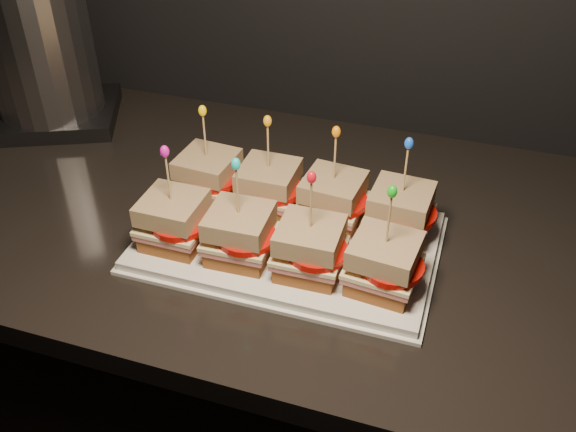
% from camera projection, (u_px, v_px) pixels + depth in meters
% --- Properties ---
extents(cabinet, '(2.59, 0.62, 0.88)m').
position_uv_depth(cabinet, '(281.00, 407.00, 1.27)').
color(cabinet, black).
rests_on(cabinet, ground).
extents(granite_slab, '(2.63, 0.66, 0.04)m').
position_uv_depth(granite_slab, '(279.00, 223.00, 1.00)').
color(granite_slab, black).
rests_on(granite_slab, cabinet).
extents(platter, '(0.41, 0.25, 0.02)m').
position_uv_depth(platter, '(288.00, 242.00, 0.92)').
color(platter, white).
rests_on(platter, granite_slab).
extents(platter_rim, '(0.42, 0.27, 0.01)m').
position_uv_depth(platter_rim, '(288.00, 245.00, 0.92)').
color(platter_rim, white).
rests_on(platter_rim, granite_slab).
extents(sandwich_0_bread_bot, '(0.09, 0.09, 0.02)m').
position_uv_depth(sandwich_0_bread_bot, '(209.00, 190.00, 0.99)').
color(sandwich_0_bread_bot, brown).
rests_on(sandwich_0_bread_bot, platter).
extents(sandwich_0_ham, '(0.09, 0.09, 0.01)m').
position_uv_depth(sandwich_0_ham, '(209.00, 182.00, 0.98)').
color(sandwich_0_ham, '#B64D4D').
rests_on(sandwich_0_ham, sandwich_0_bread_bot).
extents(sandwich_0_cheese, '(0.10, 0.09, 0.01)m').
position_uv_depth(sandwich_0_cheese, '(208.00, 178.00, 0.98)').
color(sandwich_0_cheese, '#F7E5A1').
rests_on(sandwich_0_cheese, sandwich_0_ham).
extents(sandwich_0_tomato, '(0.08, 0.08, 0.01)m').
position_uv_depth(sandwich_0_tomato, '(214.00, 178.00, 0.96)').
color(sandwich_0_tomato, '#BC0E06').
rests_on(sandwich_0_tomato, sandwich_0_cheese).
extents(sandwich_0_bread_top, '(0.09, 0.09, 0.03)m').
position_uv_depth(sandwich_0_bread_top, '(207.00, 164.00, 0.96)').
color(sandwich_0_bread_top, '#5D3713').
rests_on(sandwich_0_bread_top, sandwich_0_tomato).
extents(sandwich_0_pick, '(0.00, 0.00, 0.09)m').
position_uv_depth(sandwich_0_pick, '(205.00, 138.00, 0.94)').
color(sandwich_0_pick, tan).
rests_on(sandwich_0_pick, sandwich_0_bread_top).
extents(sandwich_0_frill, '(0.01, 0.01, 0.02)m').
position_uv_depth(sandwich_0_frill, '(202.00, 111.00, 0.91)').
color(sandwich_0_frill, yellow).
rests_on(sandwich_0_frill, sandwich_0_pick).
extents(sandwich_1_bread_bot, '(0.08, 0.08, 0.02)m').
position_uv_depth(sandwich_1_bread_bot, '(269.00, 202.00, 0.97)').
color(sandwich_1_bread_bot, brown).
rests_on(sandwich_1_bread_bot, platter).
extents(sandwich_1_ham, '(0.09, 0.08, 0.01)m').
position_uv_depth(sandwich_1_ham, '(269.00, 193.00, 0.96)').
color(sandwich_1_ham, '#B64D4D').
rests_on(sandwich_1_ham, sandwich_1_bread_bot).
extents(sandwich_1_cheese, '(0.09, 0.09, 0.01)m').
position_uv_depth(sandwich_1_cheese, '(269.00, 190.00, 0.95)').
color(sandwich_1_cheese, '#F7E5A1').
rests_on(sandwich_1_cheese, sandwich_1_ham).
extents(sandwich_1_tomato, '(0.08, 0.08, 0.01)m').
position_uv_depth(sandwich_1_tomato, '(275.00, 189.00, 0.94)').
color(sandwich_1_tomato, '#BC0E06').
rests_on(sandwich_1_tomato, sandwich_1_cheese).
extents(sandwich_1_bread_top, '(0.08, 0.08, 0.03)m').
position_uv_depth(sandwich_1_bread_top, '(269.00, 175.00, 0.94)').
color(sandwich_1_bread_top, '#5D3713').
rests_on(sandwich_1_bread_top, sandwich_1_tomato).
extents(sandwich_1_pick, '(0.00, 0.00, 0.09)m').
position_uv_depth(sandwich_1_pick, '(268.00, 149.00, 0.91)').
color(sandwich_1_pick, tan).
rests_on(sandwich_1_pick, sandwich_1_bread_top).
extents(sandwich_1_frill, '(0.01, 0.01, 0.02)m').
position_uv_depth(sandwich_1_frill, '(267.00, 121.00, 0.88)').
color(sandwich_1_frill, orange).
rests_on(sandwich_1_frill, sandwich_1_pick).
extents(sandwich_2_bread_bot, '(0.09, 0.09, 0.02)m').
position_uv_depth(sandwich_2_bread_bot, '(332.00, 214.00, 0.94)').
color(sandwich_2_bread_bot, brown).
rests_on(sandwich_2_bread_bot, platter).
extents(sandwich_2_ham, '(0.10, 0.09, 0.01)m').
position_uv_depth(sandwich_2_ham, '(332.00, 205.00, 0.93)').
color(sandwich_2_ham, '#B64D4D').
rests_on(sandwich_2_ham, sandwich_2_bread_bot).
extents(sandwich_2_cheese, '(0.10, 0.09, 0.01)m').
position_uv_depth(sandwich_2_cheese, '(333.00, 201.00, 0.93)').
color(sandwich_2_cheese, '#F7E5A1').
rests_on(sandwich_2_cheese, sandwich_2_ham).
extents(sandwich_2_tomato, '(0.08, 0.08, 0.01)m').
position_uv_depth(sandwich_2_tomato, '(340.00, 201.00, 0.92)').
color(sandwich_2_tomato, '#BC0E06').
rests_on(sandwich_2_tomato, sandwich_2_cheese).
extents(sandwich_2_bread_top, '(0.09, 0.09, 0.03)m').
position_uv_depth(sandwich_2_bread_top, '(333.00, 187.00, 0.91)').
color(sandwich_2_bread_top, '#5D3713').
rests_on(sandwich_2_bread_top, sandwich_2_tomato).
extents(sandwich_2_pick, '(0.00, 0.00, 0.09)m').
position_uv_depth(sandwich_2_pick, '(335.00, 160.00, 0.89)').
color(sandwich_2_pick, tan).
rests_on(sandwich_2_pick, sandwich_2_bread_top).
extents(sandwich_2_frill, '(0.01, 0.01, 0.02)m').
position_uv_depth(sandwich_2_frill, '(336.00, 132.00, 0.86)').
color(sandwich_2_frill, orange).
rests_on(sandwich_2_frill, sandwich_2_pick).
extents(sandwich_3_bread_bot, '(0.08, 0.08, 0.02)m').
position_uv_depth(sandwich_3_bread_bot, '(398.00, 226.00, 0.92)').
color(sandwich_3_bread_bot, brown).
rests_on(sandwich_3_bread_bot, platter).
extents(sandwich_3_ham, '(0.09, 0.09, 0.01)m').
position_uv_depth(sandwich_3_ham, '(399.00, 218.00, 0.91)').
color(sandwich_3_ham, '#B64D4D').
rests_on(sandwich_3_ham, sandwich_3_bread_bot).
extents(sandwich_3_cheese, '(0.09, 0.09, 0.01)m').
position_uv_depth(sandwich_3_cheese, '(400.00, 214.00, 0.90)').
color(sandwich_3_cheese, '#F7E5A1').
rests_on(sandwich_3_cheese, sandwich_3_ham).
extents(sandwich_3_tomato, '(0.08, 0.08, 0.01)m').
position_uv_depth(sandwich_3_tomato, '(408.00, 214.00, 0.89)').
color(sandwich_3_tomato, '#BC0E06').
rests_on(sandwich_3_tomato, sandwich_3_cheese).
extents(sandwich_3_bread_top, '(0.09, 0.09, 0.03)m').
position_uv_depth(sandwich_3_bread_top, '(402.00, 199.00, 0.89)').
color(sandwich_3_bread_top, '#5D3713').
rests_on(sandwich_3_bread_top, sandwich_3_tomato).
extents(sandwich_3_pick, '(0.00, 0.00, 0.09)m').
position_uv_depth(sandwich_3_pick, '(405.00, 172.00, 0.86)').
color(sandwich_3_pick, tan).
rests_on(sandwich_3_pick, sandwich_3_bread_top).
extents(sandwich_3_frill, '(0.01, 0.01, 0.02)m').
position_uv_depth(sandwich_3_frill, '(409.00, 143.00, 0.84)').
color(sandwich_3_frill, blue).
rests_on(sandwich_3_frill, sandwich_3_pick).
extents(sandwich_4_bread_bot, '(0.08, 0.08, 0.02)m').
position_uv_depth(sandwich_4_bread_bot, '(176.00, 235.00, 0.90)').
color(sandwich_4_bread_bot, brown).
rests_on(sandwich_4_bread_bot, platter).
extents(sandwich_4_ham, '(0.09, 0.09, 0.01)m').
position_uv_depth(sandwich_4_ham, '(175.00, 227.00, 0.89)').
color(sandwich_4_ham, '#B64D4D').
rests_on(sandwich_4_ham, sandwich_4_bread_bot).
extents(sandwich_4_cheese, '(0.09, 0.09, 0.01)m').
position_uv_depth(sandwich_4_cheese, '(174.00, 223.00, 0.89)').
color(sandwich_4_cheese, '#F7E5A1').
rests_on(sandwich_4_cheese, sandwich_4_ham).
extents(sandwich_4_tomato, '(0.08, 0.08, 0.01)m').
position_uv_depth(sandwich_4_tomato, '(180.00, 222.00, 0.88)').
color(sandwich_4_tomato, '#BC0E06').
rests_on(sandwich_4_tomato, sandwich_4_cheese).
extents(sandwich_4_bread_top, '(0.08, 0.08, 0.03)m').
position_uv_depth(sandwich_4_bread_top, '(172.00, 208.00, 0.87)').
color(sandwich_4_bread_top, '#5D3713').
rests_on(sandwich_4_bread_top, sandwich_4_tomato).
extents(sandwich_4_pick, '(0.00, 0.00, 0.09)m').
position_uv_depth(sandwich_4_pick, '(169.00, 181.00, 0.85)').
color(sandwich_4_pick, tan).
rests_on(sandwich_4_pick, sandwich_4_bread_top).
extents(sandwich_4_frill, '(0.01, 0.01, 0.02)m').
position_uv_depth(sandwich_4_frill, '(165.00, 151.00, 0.82)').
color(sandwich_4_frill, '#D31199').
rests_on(sandwich_4_frill, sandwich_4_pick).
extents(sandwich_5_bread_bot, '(0.08, 0.08, 0.02)m').
position_uv_depth(sandwich_5_bread_bot, '(241.00, 249.00, 0.88)').
color(sandwich_5_bread_bot, brown).
rests_on(sandwich_5_bread_bot, platter).
extents(sandwich_5_ham, '(0.09, 0.09, 0.01)m').
position_uv_depth(sandwich_5_ham, '(240.00, 240.00, 0.87)').
color(sandwich_5_ham, '#B64D4D').
rests_on(sandwich_5_ham, sandwich_5_bread_bot).
extents(sandwich_5_cheese, '(0.09, 0.09, 0.01)m').
position_uv_depth(sandwich_5_cheese, '(240.00, 236.00, 0.86)').
color(sandwich_5_cheese, '#F7E5A1').
rests_on(sandwich_5_cheese, sandwich_5_ham).
extents(sandwich_5_tomato, '(0.08, 0.08, 0.01)m').
position_uv_depth(sandwich_5_tomato, '(246.00, 236.00, 0.85)').
color(sandwich_5_tomato, '#BC0E06').
rests_on(sandwich_5_tomato, sandwich_5_cheese).
extents(sandwich_5_bread_top, '(0.08, 0.08, 0.03)m').
position_uv_depth(sandwich_5_bread_top, '(239.00, 221.00, 0.85)').
color(sandwich_5_bread_top, '#5D3713').
rests_on(sandwich_5_bread_top, sandwich_5_tomato).
extents(sandwich_5_pick, '(0.00, 0.00, 0.09)m').
position_uv_depth(sandwich_5_pick, '(238.00, 194.00, 0.82)').
color(sandwich_5_pick, tan).
rests_on(sandwich_5_pick, sandwich_5_bread_top).
extents(sandwich_5_frill, '(0.01, 0.01, 0.02)m').
position_uv_depth(sandwich_5_frill, '(236.00, 164.00, 0.79)').
color(sandwich_5_frill, '#14C6BF').
rests_on(sandwich_5_frill, sandwich_5_pick).
extents(sandwich_6_bread_bot, '(0.08, 0.08, 0.02)m').
position_uv_depth(sandwich_6_bread_bot, '(309.00, 263.00, 0.85)').
color(sandwich_6_bread_bot, brown).
rests_on(sandwich_6_bread_bot, platter).
extents(sandwich_6_ham, '(0.09, 0.09, 0.01)m').
position_uv_depth(sandwich_6_ham, '(310.00, 255.00, 0.84)').
color(sandwich_6_ham, '#B64D4D').
rests_on(sandwich_6_ham, sandwich_6_bread_bot).
extents(sandwich_6_cheese, '(0.09, 0.09, 0.01)m').
position_uv_depth(sandwich_6_cheese, '(310.00, 251.00, 0.84)').
color(sandwich_6_cheese, '#F7E5A1').
rests_on(sandwich_6_cheese, sandwich_6_ham).
extents(sandwich_6_tomato, '(0.08, 0.08, 0.01)m').
position_uv_depth(sandwich_6_tomato, '(317.00, 251.00, 0.83)').
color(sandwich_6_tomato, '#BC0E06').
rests_on(sandwich_6_tomato, sandwich_6_cheese).
extents(sandwich_6_bread_top, '(0.08, 0.08, 0.03)m').
position_uv_depth(sandwich_6_bread_top, '(310.00, 235.00, 0.82)').
color(sandwich_6_bread_top, '#5D3713').
rests_on(sandwich_6_bread_top, sandwich_6_tomato).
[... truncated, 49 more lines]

